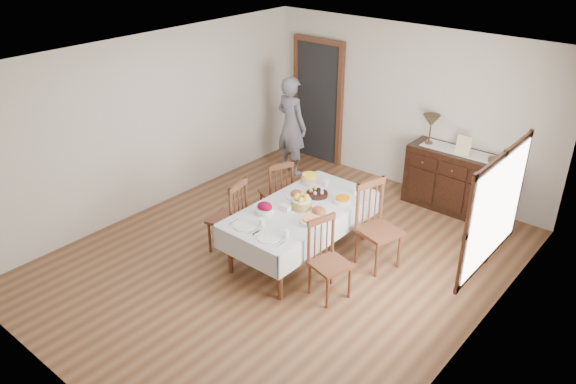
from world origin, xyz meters
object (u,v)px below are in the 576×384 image
Objects in this scene: dining_table at (301,213)px; sideboard at (458,182)px; chair_left_near at (230,216)px; chair_right_near at (328,258)px; chair_right_far at (376,225)px; table_lamp at (431,122)px; person at (291,123)px; chair_left_far at (277,191)px.

dining_table is 2.69m from sideboard.
chair_left_near reaches higher than chair_right_near.
chair_right_far is (0.85, 0.47, -0.06)m from dining_table.
table_lamp reaches higher than chair_right_far.
chair_left_near is 1.05× the size of chair_right_near.
chair_right_near is 3.50m from person.
dining_table is 2.02× the size of chair_left_near.
chair_right_far is (0.08, 0.92, 0.07)m from chair_right_near.
chair_right_near is 0.92m from chair_right_far.
dining_table is 2.15× the size of chair_left_far.
chair_left_near is 1.90m from chair_right_far.
chair_right_near is 0.87× the size of chair_right_far.
sideboard is at bearing 68.35° from dining_table.
dining_table is 1.15× the size of person.
chair_left_near is 0.92× the size of chair_right_far.
dining_table is 1.34× the size of sideboard.
chair_right_far is at bearing -94.81° from sideboard.
dining_table is at bearing -112.20° from sideboard.
table_lamp reaches higher than chair_right_near.
sideboard is at bearing 136.87° from chair_left_near.
person is (-0.98, 2.44, 0.38)m from chair_left_near.
table_lamp is at bearing 79.79° from dining_table.
chair_right_near is (1.59, -0.95, 0.01)m from chair_left_far.
table_lamp is at bearing 20.80° from chair_right_near.
chair_right_far reaches higher than chair_right_near.
chair_right_near reaches higher than sideboard.
dining_table is at bearing 110.33° from chair_left_near.
person is (-2.78, -0.55, 0.43)m from sideboard.
chair_left_far is 1.86m from chair_right_near.
dining_table is at bearing 74.56° from chair_right_near.
chair_right_near is 0.63× the size of sideboard.
chair_right_near is (1.55, 0.05, -0.02)m from chair_left_near.
chair_right_near is 0.54× the size of person.
table_lamp is (2.24, 0.55, 0.39)m from person.
chair_right_near is at bearing 142.94° from person.
sideboard is 0.99m from table_lamp.
chair_left_far is at bearing -132.88° from sideboard.
person is at bearing -170.17° from chair_left_near.
chair_right_near is 2.95m from sideboard.
person is at bearing -123.90° from chair_left_far.
table_lamp reaches higher than dining_table.
chair_left_far is 1.68m from chair_right_far.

